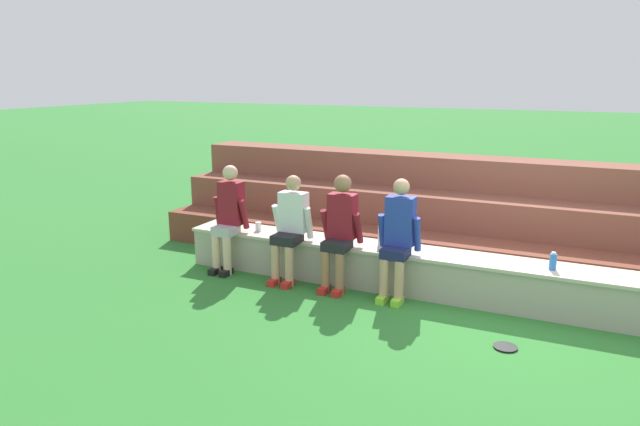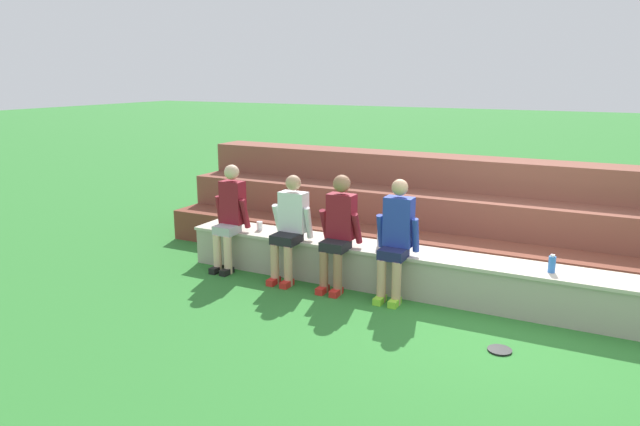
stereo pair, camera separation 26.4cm
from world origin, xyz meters
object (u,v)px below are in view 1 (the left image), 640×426
Objects in this scene: person_far_left at (228,215)px; plastic_cup_middle at (258,226)px; person_center at (340,228)px; water_bottle_near_left at (553,261)px; water_bottle_center_gap at (381,236)px; frisbee at (505,347)px; person_left_of_center at (290,225)px; person_right_of_center at (398,236)px.

person_far_left is 12.15× the size of plastic_cup_middle.
person_center is 7.10× the size of water_bottle_near_left.
person_center is at bearing -146.98° from water_bottle_center_gap.
frisbee is at bearing -12.75° from person_far_left.
water_bottle_center_gap reaches higher than water_bottle_near_left.
person_left_of_center is 3.18m from water_bottle_near_left.
frisbee is (2.86, -0.86, -0.73)m from person_left_of_center.
person_left_of_center is 0.95× the size of person_right_of_center.
frisbee is at bearing -17.87° from plastic_cup_middle.
frisbee is (-0.31, -1.08, -0.62)m from water_bottle_near_left.
person_right_of_center is (2.40, -0.00, -0.00)m from person_far_left.
water_bottle_near_left is (2.04, -0.07, -0.04)m from water_bottle_center_gap.
person_far_left is at bearing -138.96° from plastic_cup_middle.
person_far_left is 1.00× the size of person_right_of_center.
plastic_cup_middle is at bearing 172.67° from person_right_of_center.
person_far_left reaches higher than water_bottle_near_left.
frisbee is (1.72, -1.15, -0.65)m from water_bottle_center_gap.
person_right_of_center is (1.45, 0.00, 0.03)m from person_left_of_center.
person_right_of_center is 7.14× the size of water_bottle_near_left.
plastic_cup_middle is at bearing -179.50° from water_bottle_center_gap.
person_right_of_center is 5.27× the size of water_bottle_center_gap.
frisbee is (3.50, -1.13, -0.58)m from plastic_cup_middle.
person_left_of_center is 0.70m from person_center.
water_bottle_center_gap is 2.17m from frisbee.
person_left_of_center is at bearing -179.90° from person_right_of_center.
water_bottle_near_left is (1.73, 0.22, -0.15)m from person_right_of_center.
person_right_of_center reaches higher than water_bottle_center_gap.
person_center is 12.05× the size of plastic_cup_middle.
person_far_left reaches higher than person_center.
person_far_left reaches higher than frisbee.
water_bottle_center_gap is at bearing 33.02° from person_center.
water_bottle_center_gap is 1.35× the size of water_bottle_near_left.
plastic_cup_middle is at bearing 179.22° from water_bottle_near_left.
water_bottle_near_left is 1.28m from frisbee.
person_right_of_center reaches higher than water_bottle_near_left.
person_center reaches higher than person_left_of_center.
person_far_left reaches higher than water_bottle_center_gap.
person_center is at bearing -179.82° from person_right_of_center.
person_center is 0.75m from person_right_of_center.
water_bottle_near_left is (3.17, 0.22, -0.12)m from person_left_of_center.
plastic_cup_middle is 3.73m from frisbee.
water_bottle_center_gap is at bearing 14.16° from person_left_of_center.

